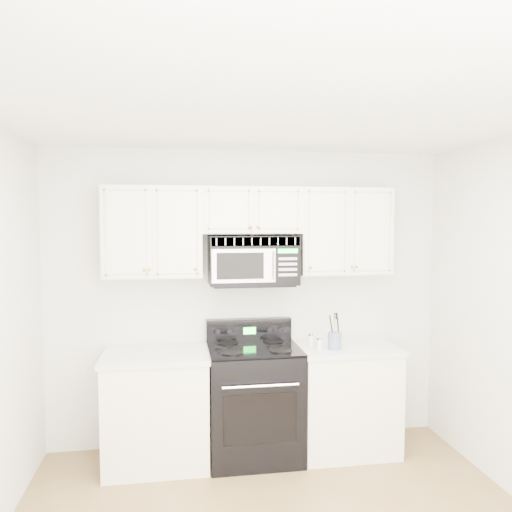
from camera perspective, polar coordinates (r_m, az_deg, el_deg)
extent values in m
cube|color=silver|center=(2.76, 4.43, 16.81)|extent=(3.50, 3.50, 0.01)
cube|color=white|center=(4.47, -0.91, -4.80)|extent=(3.50, 0.01, 2.60)
cube|color=silver|center=(4.35, -11.25, -16.89)|extent=(0.82, 0.63, 0.88)
cube|color=silver|center=(4.20, -11.34, -11.02)|extent=(0.86, 0.65, 0.04)
cube|color=black|center=(4.54, -11.15, -21.31)|extent=(0.82, 0.55, 0.10)
cube|color=silver|center=(4.57, 10.07, -15.80)|extent=(0.82, 0.63, 0.88)
cube|color=silver|center=(4.44, 10.14, -10.21)|extent=(0.86, 0.65, 0.04)
cube|color=black|center=(4.75, 9.84, -20.07)|extent=(0.82, 0.55, 0.10)
cube|color=black|center=(4.37, -0.26, -16.40)|extent=(0.76, 0.65, 0.92)
cube|color=black|center=(4.07, 0.48, -18.13)|extent=(0.58, 0.01, 0.40)
cylinder|color=silver|center=(3.96, 0.55, -14.64)|extent=(0.60, 0.02, 0.02)
cube|color=black|center=(4.23, -0.26, -10.49)|extent=(0.76, 0.65, 0.02)
cube|color=black|center=(4.48, -0.82, -8.42)|extent=(0.76, 0.08, 0.20)
cube|color=#12FF31|center=(4.44, -0.74, -8.54)|extent=(0.11, 0.00, 0.06)
cube|color=silver|center=(4.21, -11.72, 2.71)|extent=(0.80, 0.33, 0.75)
cube|color=silver|center=(4.45, 9.92, 2.80)|extent=(0.80, 0.33, 0.75)
cube|color=silver|center=(4.25, -0.61, 5.23)|extent=(0.84, 0.33, 0.39)
sphere|color=#B68E31|center=(4.04, -12.07, -1.55)|extent=(0.03, 0.03, 0.03)
sphere|color=#B68E31|center=(4.04, -6.96, -1.49)|extent=(0.03, 0.03, 0.03)
sphere|color=#B68E31|center=(4.19, 6.30, -1.29)|extent=(0.03, 0.03, 0.03)
sphere|color=#B68E31|center=(4.29, 10.93, -1.20)|extent=(0.03, 0.03, 0.03)
sphere|color=#B68E31|center=(4.06, -0.63, 3.38)|extent=(0.03, 0.03, 0.03)
sphere|color=#B68E31|center=(4.07, 0.20, 3.38)|extent=(0.03, 0.03, 0.03)
cylinder|color=#A81C23|center=(4.06, -0.49, 2.60)|extent=(0.00, 0.00, 0.11)
sphere|color=#B68E31|center=(4.07, -0.49, 1.75)|extent=(0.04, 0.04, 0.04)
cube|color=black|center=(4.25, -0.37, -0.42)|extent=(0.75, 0.37, 0.41)
cube|color=#B5B3AA|center=(4.06, 0.02, 1.67)|extent=(0.73, 0.01, 0.07)
cube|color=#A0A0A2|center=(4.05, -1.39, -1.13)|extent=(0.52, 0.01, 0.28)
cube|color=black|center=(4.04, -1.80, -1.15)|extent=(0.39, 0.01, 0.22)
cube|color=black|center=(4.11, 3.65, -1.06)|extent=(0.20, 0.01, 0.28)
cube|color=#12FF31|center=(4.09, 3.68, 0.58)|extent=(0.16, 0.00, 0.03)
cylinder|color=silver|center=(4.05, 2.14, -1.13)|extent=(0.02, 0.02, 0.24)
cylinder|color=slate|center=(4.25, 8.99, -9.57)|extent=(0.11, 0.11, 0.14)
cylinder|color=olive|center=(4.24, 9.40, -8.60)|extent=(0.01, 0.01, 0.25)
cylinder|color=black|center=(4.25, 8.68, -8.43)|extent=(0.01, 0.01, 0.26)
cylinder|color=olive|center=(4.20, 8.92, -8.46)|extent=(0.01, 0.01, 0.28)
cylinder|color=black|center=(4.24, 9.40, -8.60)|extent=(0.01, 0.01, 0.25)
cylinder|color=silver|center=(4.35, 6.30, -9.58)|extent=(0.04, 0.04, 0.09)
cylinder|color=silver|center=(4.34, 6.30, -8.91)|extent=(0.04, 0.04, 0.02)
cylinder|color=silver|center=(4.22, 7.25, -10.03)|extent=(0.04, 0.04, 0.09)
cylinder|color=silver|center=(4.21, 7.26, -9.35)|extent=(0.04, 0.04, 0.02)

